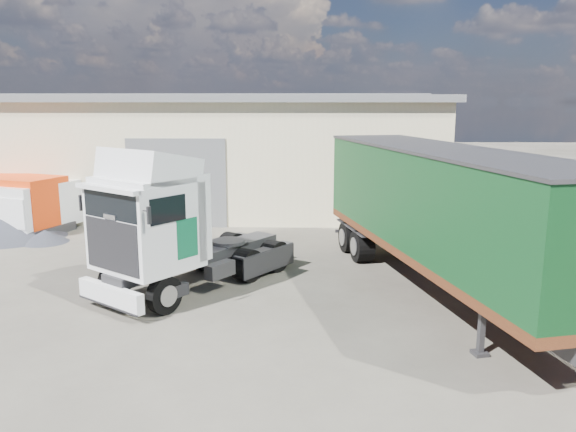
{
  "coord_description": "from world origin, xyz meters",
  "views": [
    {
      "loc": [
        3.08,
        -12.27,
        5.01
      ],
      "look_at": [
        2.67,
        3.0,
        1.9
      ],
      "focal_mm": 35.0,
      "sensor_mm": 36.0,
      "label": 1
    }
  ],
  "objects_px": {
    "box_trailer": "(439,206)",
    "orange_skip": "(19,208)",
    "tractor_unit": "(170,233)",
    "panel_van": "(50,204)"
  },
  "relations": [
    {
      "from": "panel_van",
      "to": "tractor_unit",
      "type": "bearing_deg",
      "value": -28.69
    },
    {
      "from": "orange_skip",
      "to": "panel_van",
      "type": "bearing_deg",
      "value": 52.7
    },
    {
      "from": "panel_van",
      "to": "orange_skip",
      "type": "xyz_separation_m",
      "value": [
        -0.93,
        -0.63,
        -0.05
      ]
    },
    {
      "from": "tractor_unit",
      "to": "panel_van",
      "type": "relative_size",
      "value": 1.17
    },
    {
      "from": "tractor_unit",
      "to": "panel_van",
      "type": "xyz_separation_m",
      "value": [
        -6.69,
        7.73,
        -0.65
      ]
    },
    {
      "from": "tractor_unit",
      "to": "box_trailer",
      "type": "xyz_separation_m",
      "value": [
        7.03,
        0.36,
        0.7
      ]
    },
    {
      "from": "box_trailer",
      "to": "orange_skip",
      "type": "height_order",
      "value": "box_trailer"
    },
    {
      "from": "tractor_unit",
      "to": "panel_van",
      "type": "bearing_deg",
      "value": 166.57
    },
    {
      "from": "panel_van",
      "to": "box_trailer",
      "type": "bearing_deg",
      "value": -7.82
    },
    {
      "from": "tractor_unit",
      "to": "orange_skip",
      "type": "xyz_separation_m",
      "value": [
        -7.62,
        7.11,
        -0.71
      ]
    }
  ]
}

